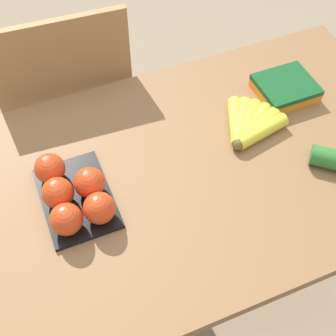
% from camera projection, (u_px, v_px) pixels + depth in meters
% --- Properties ---
extents(ground_plane, '(12.00, 12.00, 0.00)m').
position_uv_depth(ground_plane, '(168.00, 295.00, 1.72)').
color(ground_plane, gray).
extents(dining_table, '(1.38, 0.73, 0.74)m').
position_uv_depth(dining_table, '(168.00, 200.00, 1.22)').
color(dining_table, olive).
rests_on(dining_table, ground_plane).
extents(chair, '(0.44, 0.42, 0.95)m').
position_uv_depth(chair, '(72.00, 117.00, 1.60)').
color(chair, '#A87547').
rests_on(chair, ground_plane).
extents(banana_bunch, '(0.17, 0.16, 0.04)m').
position_uv_depth(banana_bunch, '(249.00, 126.00, 1.21)').
color(banana_bunch, brown).
rests_on(banana_bunch, dining_table).
extents(tomato_pack, '(0.16, 0.23, 0.08)m').
position_uv_depth(tomato_pack, '(73.00, 194.00, 1.05)').
color(tomato_pack, black).
rests_on(tomato_pack, dining_table).
extents(carrot_bag, '(0.15, 0.14, 0.04)m').
position_uv_depth(carrot_bag, '(286.00, 87.00, 1.29)').
color(carrot_bag, orange).
rests_on(carrot_bag, dining_table).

